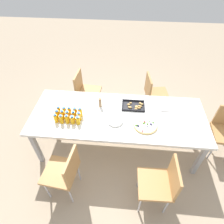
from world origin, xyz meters
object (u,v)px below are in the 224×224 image
at_px(chair_near_right, 161,182).
at_px(juice_bottle_0, 56,118).
at_px(juice_bottle_2, 67,119).
at_px(juice_bottle_5, 57,114).
at_px(chair_near_left, 65,171).
at_px(cardboard_tube, 100,103).
at_px(chair_far_left, 85,90).
at_px(snack_tray, 134,106).
at_px(plate_stack, 115,121).
at_px(juice_bottle_7, 68,115).
at_px(juice_bottle_4, 78,120).
at_px(juice_bottle_8, 74,115).
at_px(juice_bottle_12, 70,112).
at_px(juice_bottle_14, 80,112).
at_px(party_table, 118,118).
at_px(juice_bottle_6, 63,115).
at_px(juice_bottle_10, 59,111).
at_px(juice_bottle_1, 61,119).
at_px(napkin_stack, 165,108).
at_px(chair_far_right, 154,92).
at_px(juice_bottle_3, 72,120).
at_px(juice_bottle_11, 65,111).
at_px(juice_bottle_13, 75,112).
at_px(juice_bottle_9, 79,116).
at_px(fruit_pizza, 145,125).

height_order(chair_near_right, juice_bottle_0, juice_bottle_0).
distance_m(juice_bottle_2, juice_bottle_5, 0.17).
distance_m(chair_near_left, cardboard_tube, 1.05).
height_order(chair_near_left, juice_bottle_0, juice_bottle_0).
height_order(chair_far_left, cardboard_tube, cardboard_tube).
distance_m(chair_near_left, snack_tray, 1.31).
xyz_separation_m(chair_near_left, plate_stack, (0.57, 0.66, 0.24)).
bearing_deg(juice_bottle_7, plate_stack, 0.23).
distance_m(juice_bottle_4, juice_bottle_8, 0.11).
relative_size(juice_bottle_12, juice_bottle_14, 1.02).
height_order(party_table, chair_near_right, chair_near_right).
distance_m(chair_far_left, juice_bottle_6, 1.00).
distance_m(juice_bottle_5, plate_stack, 0.80).
xyz_separation_m(juice_bottle_4, juice_bottle_5, (-0.30, 0.08, 0.00)).
distance_m(juice_bottle_5, juice_bottle_10, 0.07).
xyz_separation_m(juice_bottle_1, napkin_stack, (1.43, 0.41, -0.06)).
distance_m(party_table, juice_bottle_7, 0.71).
bearing_deg(chair_far_right, juice_bottle_5, -63.47).
relative_size(chair_far_left, juice_bottle_3, 6.21).
relative_size(juice_bottle_4, snack_tray, 0.41).
relative_size(juice_bottle_3, juice_bottle_14, 0.92).
distance_m(juice_bottle_3, snack_tray, 0.91).
distance_m(juice_bottle_12, plate_stack, 0.65).
xyz_separation_m(juice_bottle_12, juice_bottle_14, (0.15, 0.00, -0.00)).
bearing_deg(juice_bottle_7, party_table, 11.54).
bearing_deg(juice_bottle_7, juice_bottle_8, 4.76).
bearing_deg(party_table, juice_bottle_5, -171.07).
relative_size(juice_bottle_0, juice_bottle_2, 0.99).
xyz_separation_m(juice_bottle_4, juice_bottle_14, (-0.00, 0.15, 0.01)).
xyz_separation_m(juice_bottle_2, juice_bottle_4, (0.15, -0.00, -0.00)).
distance_m(chair_near_right, juice_bottle_11, 1.55).
xyz_separation_m(juice_bottle_4, juice_bottle_7, (-0.16, 0.07, 0.01)).
bearing_deg(juice_bottle_8, juice_bottle_6, 179.19).
distance_m(chair_far_right, juice_bottle_1, 1.74).
relative_size(chair_far_right, juice_bottle_4, 6.17).
xyz_separation_m(chair_far_right, juice_bottle_12, (-1.27, -0.91, 0.30)).
distance_m(juice_bottle_10, juice_bottle_13, 0.23).
height_order(juice_bottle_0, juice_bottle_12, juice_bottle_12).
height_order(chair_far_left, napkin_stack, chair_far_left).
relative_size(juice_bottle_3, juice_bottle_11, 0.95).
height_order(juice_bottle_0, plate_stack, juice_bottle_0).
bearing_deg(juice_bottle_6, juice_bottle_11, 83.36).
relative_size(chair_near_right, juice_bottle_9, 6.08).
bearing_deg(juice_bottle_0, juice_bottle_5, 89.54).
bearing_deg(juice_bottle_1, fruit_pizza, 2.28).
bearing_deg(snack_tray, party_table, -138.92).
height_order(juice_bottle_4, juice_bottle_11, juice_bottle_11).
distance_m(chair_far_right, fruit_pizza, 1.07).
relative_size(juice_bottle_10, juice_bottle_13, 1.00).
height_order(juice_bottle_3, juice_bottle_10, juice_bottle_10).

